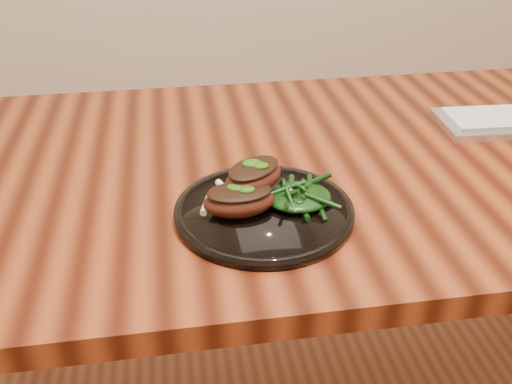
{
  "coord_description": "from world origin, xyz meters",
  "views": [
    {
      "loc": [
        -0.31,
        -0.9,
        1.23
      ],
      "look_at": [
        -0.19,
        -0.16,
        0.78
      ],
      "focal_mm": 40.0,
      "sensor_mm": 36.0,
      "label": 1
    }
  ],
  "objects_px": {
    "lamb_chop_front": "(239,199)",
    "greens_heap": "(298,193)",
    "plate": "(264,211)",
    "desk": "(341,193)"
  },
  "relations": [
    {
      "from": "desk",
      "to": "plate",
      "type": "xyz_separation_m",
      "value": [
        -0.18,
        -0.18,
        0.09
      ]
    },
    {
      "from": "plate",
      "to": "greens_heap",
      "type": "distance_m",
      "value": 0.06
    },
    {
      "from": "desk",
      "to": "lamb_chop_front",
      "type": "bearing_deg",
      "value": -139.43
    },
    {
      "from": "desk",
      "to": "plate",
      "type": "height_order",
      "value": "plate"
    },
    {
      "from": "lamb_chop_front",
      "to": "greens_heap",
      "type": "bearing_deg",
      "value": 8.79
    },
    {
      "from": "plate",
      "to": "greens_heap",
      "type": "height_order",
      "value": "greens_heap"
    },
    {
      "from": "lamb_chop_front",
      "to": "greens_heap",
      "type": "relative_size",
      "value": 1.13
    },
    {
      "from": "plate",
      "to": "lamb_chop_front",
      "type": "relative_size",
      "value": 2.38
    },
    {
      "from": "lamb_chop_front",
      "to": "greens_heap",
      "type": "xyz_separation_m",
      "value": [
        0.09,
        0.01,
        -0.01
      ]
    },
    {
      "from": "desk",
      "to": "greens_heap",
      "type": "xyz_separation_m",
      "value": [
        -0.13,
        -0.17,
        0.12
      ]
    }
  ]
}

